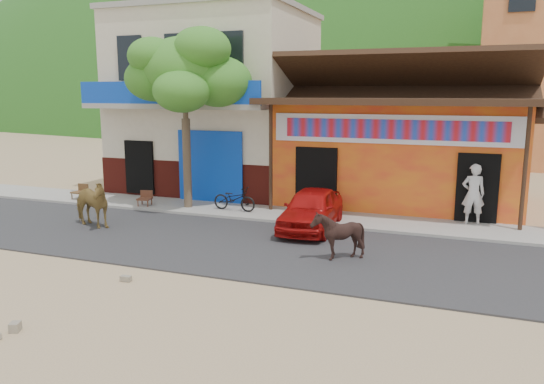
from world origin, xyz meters
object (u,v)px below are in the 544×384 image
at_px(cow_dark, 338,235).
at_px(pedestrian, 473,194).
at_px(cow_tan, 89,203).
at_px(tree, 186,119).
at_px(scooter, 234,199).
at_px(cafe_chair_right, 79,185).
at_px(cafe_chair_left, 144,192).
at_px(red_car, 311,209).

height_order(cow_dark, pedestrian, pedestrian).
xyz_separation_m(cow_tan, cow_dark, (7.62, -0.46, -0.12)).
distance_m(tree, pedestrian, 9.38).
xyz_separation_m(scooter, cafe_chair_right, (-6.14, -0.24, 0.11)).
xyz_separation_m(cow_dark, cafe_chair_left, (-7.61, 3.27, -0.04)).
height_order(tree, cow_tan, tree).
bearing_deg(cafe_chair_left, cow_dark, -34.76).
height_order(red_car, cafe_chair_left, red_car).
xyz_separation_m(tree, cafe_chair_left, (-1.50, -0.37, -2.53)).
xyz_separation_m(cow_dark, cafe_chair_right, (-10.51, 3.41, -0.00)).
bearing_deg(pedestrian, cafe_chair_left, -3.70).
height_order(cow_tan, cafe_chair_left, cow_tan).
bearing_deg(cow_dark, scooter, -122.14).
distance_m(cow_dark, cafe_chair_right, 11.05).
xyz_separation_m(tree, scooter, (1.74, 0.01, -2.60)).
distance_m(scooter, cafe_chair_left, 3.26).
xyz_separation_m(cow_dark, scooter, (-4.38, 3.65, -0.11)).
distance_m(pedestrian, cafe_chair_right, 13.55).
bearing_deg(pedestrian, tree, -4.86).
relative_size(cow_dark, pedestrian, 0.66).
bearing_deg(scooter, cow_tan, 138.40).
height_order(cow_tan, cow_dark, cow_tan).
bearing_deg(cow_tan, scooter, -30.28).
xyz_separation_m(cow_dark, pedestrian, (2.99, 4.54, 0.39)).
distance_m(scooter, pedestrian, 7.43).
relative_size(tree, scooter, 3.95).
bearing_deg(cow_tan, cafe_chair_left, 15.09).
height_order(cow_tan, pedestrian, pedestrian).
distance_m(cow_dark, cafe_chair_left, 8.29).
bearing_deg(cow_tan, red_car, -56.32).
xyz_separation_m(tree, pedestrian, (9.10, 0.90, -2.10)).
bearing_deg(pedestrian, scooter, -3.61).
height_order(red_car, cafe_chair_right, red_car).
bearing_deg(cafe_chair_right, cafe_chair_left, 2.76).
bearing_deg(scooter, pedestrian, -79.16).
bearing_deg(cow_dark, cow_tan, -85.81).
height_order(cafe_chair_left, cafe_chair_right, cafe_chair_right).
bearing_deg(pedestrian, cow_tan, 10.51).
height_order(tree, cow_dark, tree).
relative_size(cow_dark, red_car, 0.34).
xyz_separation_m(red_car, scooter, (-2.98, 1.11, -0.12)).
bearing_deg(cafe_chair_left, pedestrian, -4.70).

